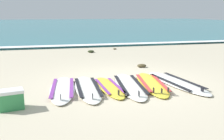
% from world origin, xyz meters
% --- Properties ---
extents(ground_plane, '(80.00, 80.00, 0.00)m').
position_xyz_m(ground_plane, '(0.00, 0.00, 0.00)').
color(ground_plane, '#C1B599').
extents(sea, '(80.00, 60.00, 0.10)m').
position_xyz_m(sea, '(0.00, 37.16, 0.05)').
color(sea, teal).
rests_on(sea, ground).
extents(wave_foam_strip, '(80.00, 0.74, 0.11)m').
position_xyz_m(wave_foam_strip, '(0.00, 7.53, 0.06)').
color(wave_foam_strip, white).
rests_on(wave_foam_strip, ground).
extents(surfboard_0, '(0.82, 2.39, 0.18)m').
position_xyz_m(surfboard_0, '(-1.67, -0.35, 0.04)').
color(surfboard_0, white).
rests_on(surfboard_0, ground).
extents(surfboard_1, '(0.69, 2.38, 0.18)m').
position_xyz_m(surfboard_1, '(-1.08, -0.45, 0.04)').
color(surfboard_1, silver).
rests_on(surfboard_1, ground).
extents(surfboard_2, '(0.55, 1.98, 0.18)m').
position_xyz_m(surfboard_2, '(-0.56, -0.49, 0.04)').
color(surfboard_2, yellow).
rests_on(surfboard_2, ground).
extents(surfboard_3, '(0.91, 2.57, 0.18)m').
position_xyz_m(surfboard_3, '(-0.03, -0.46, 0.04)').
color(surfboard_3, silver).
rests_on(surfboard_3, ground).
extents(surfboard_4, '(0.97, 2.45, 0.18)m').
position_xyz_m(surfboard_4, '(0.55, -0.45, 0.04)').
color(surfboard_4, yellow).
rests_on(surfboard_4, ground).
extents(surfboard_5, '(0.94, 2.61, 0.18)m').
position_xyz_m(surfboard_5, '(1.22, -0.48, 0.04)').
color(surfboard_5, white).
rests_on(surfboard_5, ground).
extents(cooler_box, '(0.51, 0.40, 0.38)m').
position_xyz_m(cooler_box, '(-2.69, -1.38, 0.19)').
color(cooler_box, '#338C4C').
rests_on(cooler_box, ground).
extents(seaweed_clump_near_shoreline, '(0.31, 0.25, 0.11)m').
position_xyz_m(seaweed_clump_near_shoreline, '(1.09, 1.70, 0.05)').
color(seaweed_clump_near_shoreline, '#4C4228').
rests_on(seaweed_clump_near_shoreline, ground).
extents(seaweed_clump_mid_sand, '(0.30, 0.24, 0.11)m').
position_xyz_m(seaweed_clump_mid_sand, '(-0.00, 5.42, 0.05)').
color(seaweed_clump_mid_sand, '#2D381E').
rests_on(seaweed_clump_mid_sand, ground).
extents(seaweed_clump_by_the_boards, '(0.18, 0.14, 0.06)m').
position_xyz_m(seaweed_clump_by_the_boards, '(1.33, 6.16, 0.03)').
color(seaweed_clump_by_the_boards, '#4C4228').
rests_on(seaweed_clump_by_the_boards, ground).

